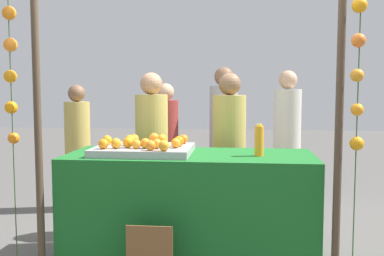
{
  "coord_description": "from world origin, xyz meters",
  "views": [
    {
      "loc": [
        0.42,
        -3.71,
        1.47
      ],
      "look_at": [
        0.0,
        0.15,
        1.12
      ],
      "focal_mm": 42.78,
      "sensor_mm": 36.0,
      "label": 1
    }
  ],
  "objects_px": {
    "orange_1": "(116,143)",
    "juice_bottle": "(259,141)",
    "vendor_left": "(152,159)",
    "stall_counter": "(190,208)",
    "orange_0": "(151,145)",
    "vendor_right": "(229,161)"
  },
  "relations": [
    {
      "from": "orange_1",
      "to": "juice_bottle",
      "type": "height_order",
      "value": "juice_bottle"
    },
    {
      "from": "stall_counter",
      "to": "juice_bottle",
      "type": "relative_size",
      "value": 7.89
    },
    {
      "from": "juice_bottle",
      "to": "vendor_right",
      "type": "height_order",
      "value": "vendor_right"
    },
    {
      "from": "orange_0",
      "to": "vendor_right",
      "type": "bearing_deg",
      "value": 59.99
    },
    {
      "from": "stall_counter",
      "to": "juice_bottle",
      "type": "height_order",
      "value": "juice_bottle"
    },
    {
      "from": "stall_counter",
      "to": "vendor_right",
      "type": "xyz_separation_m",
      "value": [
        0.3,
        0.73,
        0.29
      ]
    },
    {
      "from": "orange_1",
      "to": "vendor_left",
      "type": "height_order",
      "value": "vendor_left"
    },
    {
      "from": "vendor_left",
      "to": "juice_bottle",
      "type": "bearing_deg",
      "value": -37.47
    },
    {
      "from": "stall_counter",
      "to": "orange_0",
      "type": "relative_size",
      "value": 25.39
    },
    {
      "from": "vendor_right",
      "to": "juice_bottle",
      "type": "bearing_deg",
      "value": -72.13
    },
    {
      "from": "stall_counter",
      "to": "orange_1",
      "type": "bearing_deg",
      "value": -162.17
    },
    {
      "from": "orange_0",
      "to": "orange_1",
      "type": "bearing_deg",
      "value": 164.13
    },
    {
      "from": "stall_counter",
      "to": "vendor_left",
      "type": "bearing_deg",
      "value": 122.74
    },
    {
      "from": "stall_counter",
      "to": "orange_1",
      "type": "distance_m",
      "value": 0.82
    },
    {
      "from": "vendor_left",
      "to": "vendor_right",
      "type": "distance_m",
      "value": 0.77
    },
    {
      "from": "orange_0",
      "to": "orange_1",
      "type": "xyz_separation_m",
      "value": [
        -0.3,
        0.08,
        0.0
      ]
    },
    {
      "from": "orange_0",
      "to": "vendor_left",
      "type": "height_order",
      "value": "vendor_left"
    },
    {
      "from": "orange_1",
      "to": "vendor_left",
      "type": "relative_size",
      "value": 0.05
    },
    {
      "from": "juice_bottle",
      "to": "orange_0",
      "type": "bearing_deg",
      "value": -166.22
    },
    {
      "from": "orange_1",
      "to": "juice_bottle",
      "type": "bearing_deg",
      "value": 6.07
    },
    {
      "from": "stall_counter",
      "to": "vendor_right",
      "type": "bearing_deg",
      "value": 67.54
    },
    {
      "from": "vendor_right",
      "to": "stall_counter",
      "type": "bearing_deg",
      "value": -112.46
    }
  ]
}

